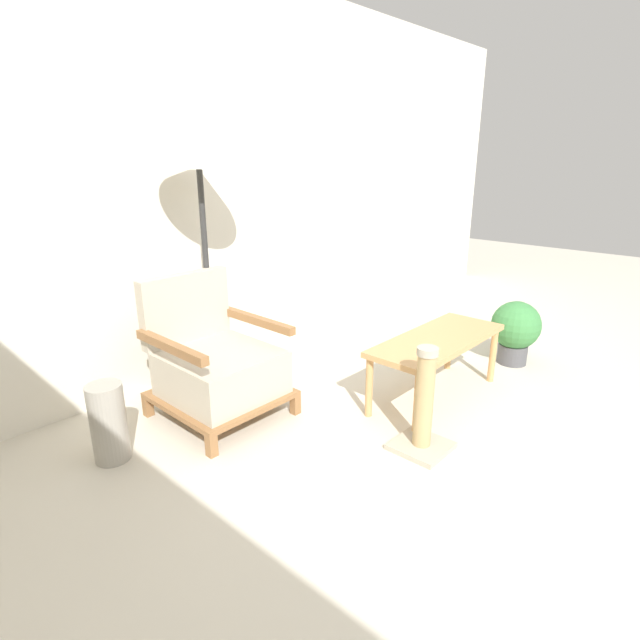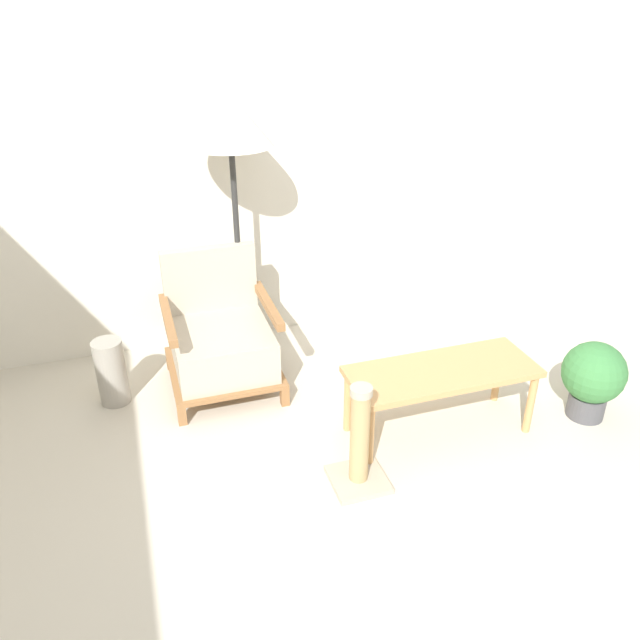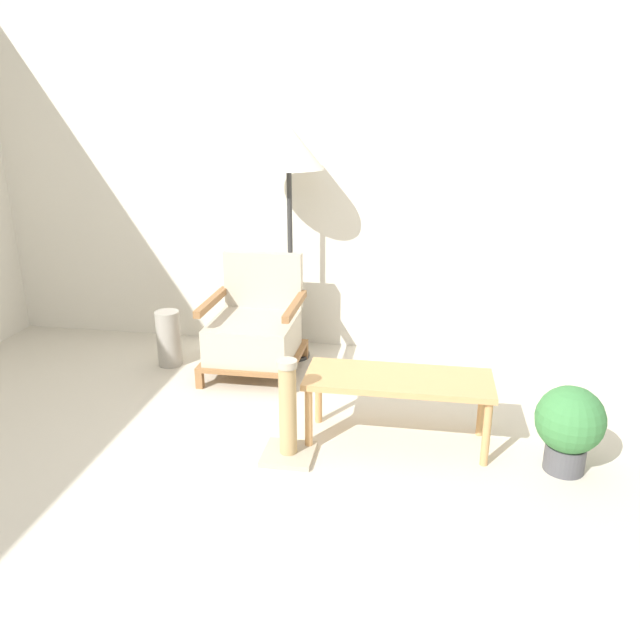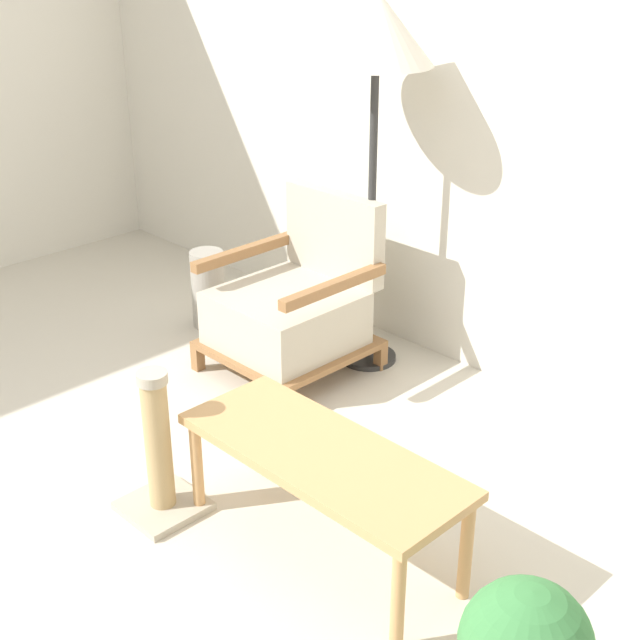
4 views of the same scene
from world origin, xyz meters
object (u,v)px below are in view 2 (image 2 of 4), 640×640
coffee_table (442,377)px  potted_plant (593,377)px  armchair (221,339)px  vase (111,372)px  floor_lamp (230,128)px  scratching_post (359,448)px

coffee_table → potted_plant: (0.91, -0.15, -0.09)m
armchair → coffee_table: (1.08, -0.87, 0.04)m
coffee_table → vase: bearing=153.4°
potted_plant → floor_lamp: bearing=143.2°
vase → scratching_post: bearing=-44.4°
vase → scratching_post: 1.63m
floor_lamp → coffee_table: (0.88, -1.19, -1.18)m
armchair → floor_lamp: (0.20, 0.32, 1.22)m
scratching_post → potted_plant: bearing=4.4°
floor_lamp → potted_plant: 2.57m
armchair → vase: (-0.68, 0.00, -0.11)m
floor_lamp → potted_plant: floor_lamp is taller
floor_lamp → coffee_table: 1.89m
armchair → scratching_post: bearing=-66.6°
scratching_post → floor_lamp: bearing=101.3°
potted_plant → scratching_post: (-1.50, -0.12, -0.05)m
armchair → floor_lamp: bearing=57.6°
potted_plant → coffee_table: bearing=170.8°
coffee_table → potted_plant: potted_plant is taller
floor_lamp → scratching_post: size_ratio=2.99×
coffee_table → potted_plant: 0.93m
vase → potted_plant: size_ratio=0.87×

